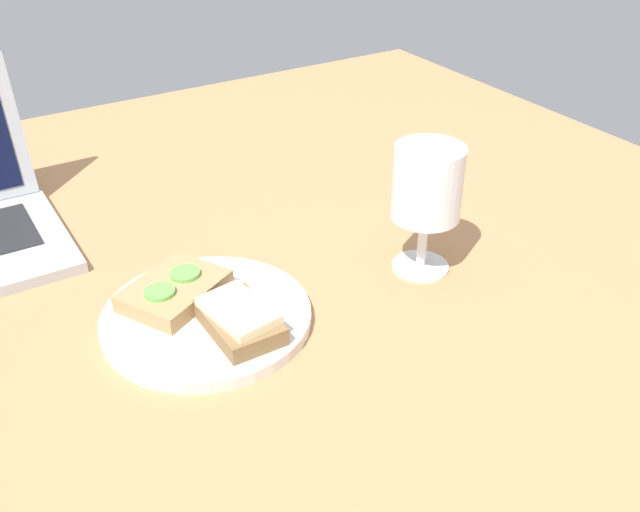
{
  "coord_description": "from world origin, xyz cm",
  "views": [
    {
      "loc": [
        -29.39,
        -57.23,
        49.08
      ],
      "look_at": [
        4.78,
        -1.8,
        8.0
      ],
      "focal_mm": 40.0,
      "sensor_mm": 36.0,
      "label": 1
    }
  ],
  "objects_px": {
    "sandwich_with_cucumber": "(174,290)",
    "sandwich_with_cheese": "(239,319)",
    "wine_glass": "(427,189)",
    "plate": "(207,318)"
  },
  "relations": [
    {
      "from": "plate",
      "to": "wine_glass",
      "type": "xyz_separation_m",
      "value": [
        0.26,
        -0.03,
        0.1
      ]
    },
    {
      "from": "sandwich_with_cucumber",
      "to": "wine_glass",
      "type": "relative_size",
      "value": 0.85
    },
    {
      "from": "sandwich_with_cucumber",
      "to": "sandwich_with_cheese",
      "type": "height_order",
      "value": "sandwich_with_cheese"
    },
    {
      "from": "wine_glass",
      "to": "sandwich_with_cheese",
      "type": "bearing_deg",
      "value": -177.67
    },
    {
      "from": "sandwich_with_cucumber",
      "to": "wine_glass",
      "type": "distance_m",
      "value": 0.3
    },
    {
      "from": "sandwich_with_cheese",
      "to": "wine_glass",
      "type": "distance_m",
      "value": 0.25
    },
    {
      "from": "sandwich_with_cucumber",
      "to": "wine_glass",
      "type": "xyz_separation_m",
      "value": [
        0.28,
        -0.08,
        0.08
      ]
    },
    {
      "from": "sandwich_with_cucumber",
      "to": "wine_glass",
      "type": "bearing_deg",
      "value": -15.37
    },
    {
      "from": "sandwich_with_cheese",
      "to": "wine_glass",
      "type": "height_order",
      "value": "wine_glass"
    },
    {
      "from": "sandwich_with_cucumber",
      "to": "sandwich_with_cheese",
      "type": "distance_m",
      "value": 0.09
    }
  ]
}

